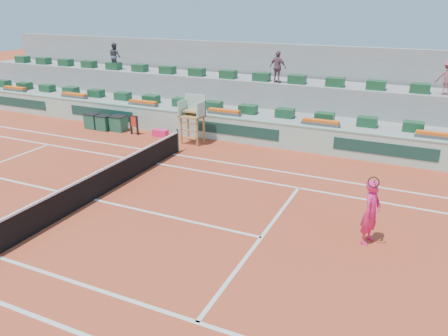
{
  "coord_description": "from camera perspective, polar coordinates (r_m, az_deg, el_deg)",
  "views": [
    {
      "loc": [
        10.24,
        -10.97,
        6.7
      ],
      "look_at": [
        4.0,
        2.5,
        1.0
      ],
      "focal_mm": 35.0,
      "sensor_mm": 36.0,
      "label": 1
    }
  ],
  "objects": [
    {
      "name": "ground",
      "position": [
        16.44,
        -16.59,
        -3.99
      ],
      "size": [
        90.0,
        90.0,
        0.0
      ],
      "primitive_type": "plane",
      "color": "#A4391F",
      "rests_on": "ground"
    },
    {
      "name": "seating_tier_lower",
      "position": [
        24.73,
        -0.43,
        6.73
      ],
      "size": [
        36.0,
        4.0,
        1.2
      ],
      "primitive_type": "cube",
      "color": "#999996",
      "rests_on": "ground"
    },
    {
      "name": "seating_tier_upper",
      "position": [
        25.99,
        1.09,
        9.02
      ],
      "size": [
        36.0,
        2.4,
        2.6
      ],
      "primitive_type": "cube",
      "color": "#999996",
      "rests_on": "ground"
    },
    {
      "name": "stadium_back_wall",
      "position": [
        27.27,
        2.49,
        11.49
      ],
      "size": [
        36.0,
        0.4,
        4.4
      ],
      "primitive_type": "cube",
      "color": "#999996",
      "rests_on": "ground"
    },
    {
      "name": "player_bag",
      "position": [
        23.29,
        -8.32,
        4.54
      ],
      "size": [
        0.83,
        0.37,
        0.37
      ],
      "primitive_type": "cube",
      "color": "#FF216E",
      "rests_on": "ground"
    },
    {
      "name": "spectator_left",
      "position": [
        29.27,
        -14.06,
        13.99
      ],
      "size": [
        0.97,
        0.86,
        1.65
      ],
      "primitive_type": "imported",
      "rotation": [
        0.0,
        0.0,
        2.8
      ],
      "color": "#484753",
      "rests_on": "seating_tier_upper"
    },
    {
      "name": "spectator_mid",
      "position": [
        23.79,
        7.04,
        12.95
      ],
      "size": [
        1.04,
        0.64,
        1.65
      ],
      "primitive_type": "imported",
      "rotation": [
        0.0,
        0.0,
        2.88
      ],
      "color": "#744D5C",
      "rests_on": "seating_tier_upper"
    },
    {
      "name": "spectator_right",
      "position": [
        22.94,
        27.19,
        10.47
      ],
      "size": [
        1.05,
        0.63,
        1.6
      ],
      "primitive_type": "imported",
      "rotation": [
        0.0,
        0.0,
        3.11
      ],
      "color": "#A0505D",
      "rests_on": "seating_tier_upper"
    },
    {
      "name": "court_lines",
      "position": [
        16.43,
        -16.59,
        -3.98
      ],
      "size": [
        23.89,
        11.09,
        0.01
      ],
      "color": "silver",
      "rests_on": "ground"
    },
    {
      "name": "tennis_net",
      "position": [
        16.23,
        -16.78,
        -2.3
      ],
      "size": [
        0.1,
        11.97,
        1.1
      ],
      "color": "black",
      "rests_on": "ground"
    },
    {
      "name": "advertising_hoarding",
      "position": [
        22.81,
        -2.75,
        5.56
      ],
      "size": [
        36.0,
        0.34,
        1.26
      ],
      "color": "#A4CEB9",
      "rests_on": "ground"
    },
    {
      "name": "umpire_chair",
      "position": [
        21.74,
        -4.07,
        7.23
      ],
      "size": [
        1.1,
        0.9,
        2.4
      ],
      "color": "#A2733D",
      "rests_on": "ground"
    },
    {
      "name": "seat_row_lower",
      "position": [
        23.75,
        -1.37,
        8.16
      ],
      "size": [
        32.9,
        0.6,
        0.44
      ],
      "color": "#184929",
      "rests_on": "seating_tier_lower"
    },
    {
      "name": "seat_row_upper",
      "position": [
        25.18,
        0.55,
        12.14
      ],
      "size": [
        32.9,
        0.6,
        0.44
      ],
      "color": "#184929",
      "rests_on": "seating_tier_upper"
    },
    {
      "name": "flower_planters",
      "position": [
        23.78,
        -5.5,
        7.87
      ],
      "size": [
        26.8,
        0.36,
        0.28
      ],
      "color": "#525252",
      "rests_on": "seating_tier_lower"
    },
    {
      "name": "drink_cooler_a",
      "position": [
        24.7,
        -13.62,
        5.69
      ],
      "size": [
        0.82,
        0.71,
        0.84
      ],
      "color": "#1B523C",
      "rests_on": "ground"
    },
    {
      "name": "drink_cooler_b",
      "position": [
        25.03,
        -15.44,
        5.72
      ],
      "size": [
        0.72,
        0.63,
        0.84
      ],
      "color": "#1B523C",
      "rests_on": "ground"
    },
    {
      "name": "drink_cooler_c",
      "position": [
        25.62,
        -16.82,
        5.92
      ],
      "size": [
        0.76,
        0.66,
        0.84
      ],
      "color": "#1B523C",
      "rests_on": "ground"
    },
    {
      "name": "towel_rack",
      "position": [
        23.78,
        -11.69,
        5.72
      ],
      "size": [
        0.51,
        0.09,
        1.03
      ],
      "color": "black",
      "rests_on": "ground"
    },
    {
      "name": "tennis_player",
      "position": [
        13.38,
        18.66,
        -5.46
      ],
      "size": [
        0.67,
        0.97,
        2.28
      ],
      "color": "#FF216E",
      "rests_on": "ground"
    }
  ]
}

